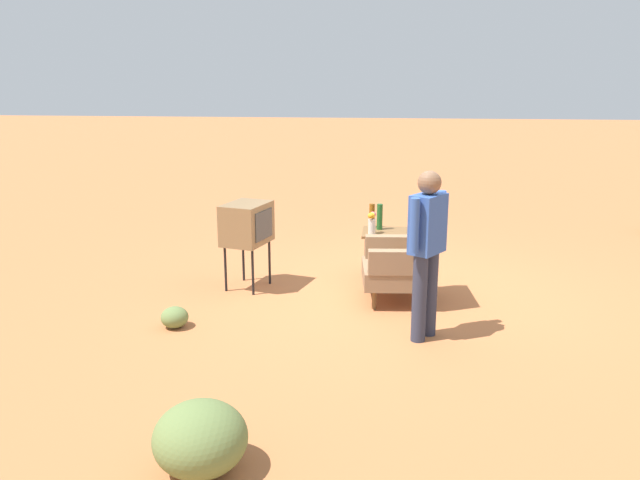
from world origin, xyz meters
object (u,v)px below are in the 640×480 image
tv_on_stand (247,224)px  bottle_wine_green (380,217)px  flower_vase (372,222)px  person_standing (427,245)px  armchair (406,259)px  bottle_tall_amber (372,215)px  side_table (385,239)px

tv_on_stand → bottle_wine_green: bearing=110.2°
bottle_wine_green → flower_vase: size_ratio=1.21×
tv_on_stand → flower_vase: bearing=102.7°
tv_on_stand → person_standing: (1.32, 2.02, 0.16)m
armchair → bottle_tall_amber: bearing=-156.5°
person_standing → bottle_wine_green: bearing=-165.9°
bottle_tall_amber → flower_vase: 0.35m
bottle_wine_green → side_table: bearing=34.3°
person_standing → bottle_tall_amber: bearing=-164.0°
side_table → bottle_wine_green: bottle_wine_green is taller
side_table → bottle_wine_green: bearing=-145.7°
tv_on_stand → person_standing: person_standing is taller
bottle_tall_amber → person_standing: bearing=16.0°
bottle_tall_amber → bottle_wine_green: bottle_wine_green is taller
armchair → side_table: size_ratio=1.70×
tv_on_stand → flower_vase: size_ratio=3.89×
side_table → bottle_wine_green: size_ratio=1.94×
person_standing → flower_vase: 1.75m
armchair → side_table: armchair is taller
armchair → flower_vase: armchair is taller
armchair → tv_on_stand: bearing=-98.7°
person_standing → flower_vase: (-1.65, -0.56, -0.17)m
armchair → flower_vase: bearing=-146.4°
person_standing → flower_vase: size_ratio=6.19×
person_standing → bottle_wine_green: 1.96m
armchair → bottle_wine_green: armchair is taller
bottle_wine_green → flower_vase: 0.26m
armchair → person_standing: bearing=8.5°
bottle_wine_green → tv_on_stand: bearing=-69.8°
bottle_tall_amber → tv_on_stand: bearing=-65.0°
armchair → bottle_wine_green: bearing=-159.5°
armchair → bottle_wine_green: 0.96m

